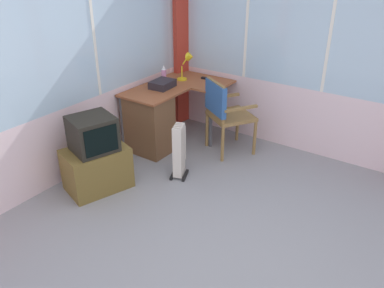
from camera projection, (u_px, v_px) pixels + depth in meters
The scene contains 12 objects.
ground at pixel (215, 264), 3.30m from camera, with size 5.62×5.09×0.06m, color gray.
north_window_panel at pixel (32, 63), 3.73m from camera, with size 4.62×0.07×2.70m.
east_window_panel at pixel (329, 45), 4.39m from camera, with size 0.07×4.09×2.70m.
curtain_corner at pixel (181, 31), 5.31m from camera, with size 0.24×0.07×2.60m, color #B53526.
desk at pixel (152, 119), 4.91m from camera, with size 1.32×0.91×0.75m.
desk_lamp at pixel (188, 62), 5.14m from camera, with size 0.23×0.19×0.36m.
tv_remote at pixel (207, 78), 5.23m from camera, with size 0.04×0.15×0.02m, color black.
spray_bottle at pixel (164, 74), 5.10m from camera, with size 0.06×0.06×0.22m.
paper_tray at pixel (162, 84), 4.91m from camera, with size 0.30×0.23×0.09m, color #282228.
wooden_armchair at pixel (222, 108), 4.75m from camera, with size 0.66×0.66×0.93m.
tv_on_stand at pixel (96, 158), 4.12m from camera, with size 0.75×0.62×0.82m.
space_heater at pixel (179, 150), 4.37m from camera, with size 0.29×0.24×0.62m.
Camera 1 is at (-2.16, -1.26, 2.36)m, focal length 37.08 mm.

